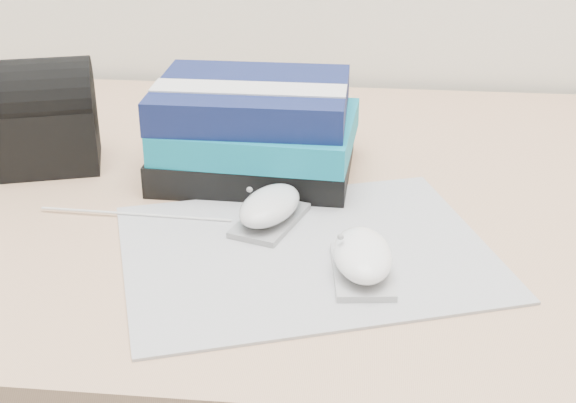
# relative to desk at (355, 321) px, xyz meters

# --- Properties ---
(desk) EXTENTS (1.60, 0.80, 0.73)m
(desk) POSITION_rel_desk_xyz_m (0.00, 0.00, 0.00)
(desk) COLOR tan
(desk) RESTS_ON ground
(mousepad) EXTENTS (0.45, 0.40, 0.00)m
(mousepad) POSITION_rel_desk_xyz_m (-0.05, -0.22, 0.24)
(mousepad) COLOR gray
(mousepad) RESTS_ON desk
(mouse_rear) EXTENTS (0.08, 0.11, 0.04)m
(mouse_rear) POSITION_rel_desk_xyz_m (-0.10, -0.17, 0.26)
(mouse_rear) COLOR gray
(mouse_rear) RESTS_ON mousepad
(mouse_front) EXTENTS (0.07, 0.11, 0.04)m
(mouse_front) POSITION_rel_desk_xyz_m (0.01, -0.27, 0.26)
(mouse_front) COLOR #A9A9AC
(mouse_front) RESTS_ON mousepad
(usb_cable) EXTENTS (0.22, 0.01, 0.00)m
(usb_cable) POSITION_rel_desk_xyz_m (-0.25, -0.16, 0.24)
(usb_cable) COLOR silver
(usb_cable) RESTS_ON mousepad
(book_stack) EXTENTS (0.25, 0.20, 0.12)m
(book_stack) POSITION_rel_desk_xyz_m (-0.13, -0.02, 0.29)
(book_stack) COLOR black
(book_stack) RESTS_ON desk
(pouch) EXTENTS (0.17, 0.14, 0.14)m
(pouch) POSITION_rel_desk_xyz_m (-0.41, -0.03, 0.30)
(pouch) COLOR black
(pouch) RESTS_ON desk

